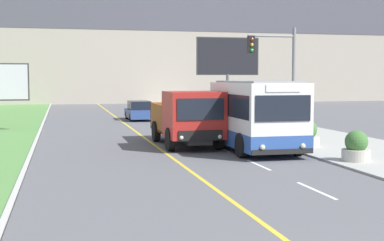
{
  "coord_description": "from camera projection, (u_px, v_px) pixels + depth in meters",
  "views": [
    {
      "loc": [
        -4.27,
        -6.0,
        3.22
      ],
      "look_at": [
        1.1,
        16.01,
        1.4
      ],
      "focal_mm": 50.0,
      "sensor_mm": 36.0,
      "label": 1
    }
  ],
  "objects": [
    {
      "name": "apartment_block_background",
      "position": [
        94.0,
        1.0,
        68.07
      ],
      "size": [
        80.0,
        8.04,
        25.88
      ],
      "color": "#A89E8E",
      "rests_on": "ground_plane"
    },
    {
      "name": "city_bus",
      "position": [
        256.0,
        116.0,
        23.26
      ],
      "size": [
        2.72,
        5.89,
        3.08
      ],
      "color": "white",
      "rests_on": "ground_plane"
    },
    {
      "name": "dump_truck",
      "position": [
        190.0,
        119.0,
        24.57
      ],
      "size": [
        2.52,
        6.3,
        2.61
      ],
      "color": "black",
      "rests_on": "ground_plane"
    },
    {
      "name": "car_distant",
      "position": [
        139.0,
        111.0,
        40.79
      ],
      "size": [
        1.8,
        4.3,
        1.45
      ],
      "color": "#2D4784",
      "rests_on": "ground_plane"
    },
    {
      "name": "traffic_light_mast",
      "position": [
        280.0,
        71.0,
        24.03
      ],
      "size": [
        2.28,
        0.32,
        5.47
      ],
      "color": "slate",
      "rests_on": "ground_plane"
    },
    {
      "name": "billboard_large",
      "position": [
        228.0,
        59.0,
        42.0
      ],
      "size": [
        5.05,
        0.24,
        6.38
      ],
      "color": "#59595B",
      "rests_on": "ground_plane"
    },
    {
      "name": "planter_round_near",
      "position": [
        356.0,
        148.0,
        20.16
      ],
      "size": [
        1.08,
        1.08,
        1.16
      ],
      "color": "#B7B2A8",
      "rests_on": "sidewalk_right"
    },
    {
      "name": "planter_round_second",
      "position": [
        307.0,
        135.0,
        24.43
      ],
      "size": [
        1.19,
        1.19,
        1.25
      ],
      "color": "#B7B2A8",
      "rests_on": "sidewalk_right"
    },
    {
      "name": "planter_round_third",
      "position": [
        271.0,
        125.0,
        28.69
      ],
      "size": [
        1.24,
        1.24,
        1.33
      ],
      "color": "#B7B2A8",
      "rests_on": "sidewalk_right"
    }
  ]
}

